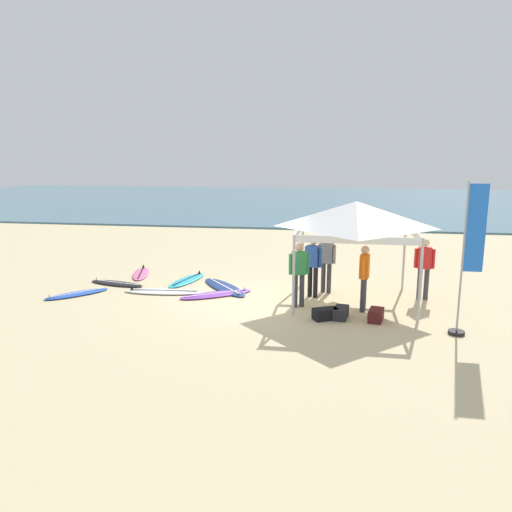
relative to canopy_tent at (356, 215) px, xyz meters
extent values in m
plane|color=beige|center=(-2.81, -0.31, -2.39)|extent=(80.00, 80.00, 0.00)
cube|color=teal|center=(-2.81, 31.23, -2.34)|extent=(80.00, 36.00, 0.10)
cylinder|color=#B7B7BC|center=(-1.50, -1.50, -1.36)|extent=(0.07, 0.07, 2.05)
cylinder|color=#B7B7BC|center=(1.50, -1.50, -1.36)|extent=(0.07, 0.07, 2.05)
cylinder|color=#B7B7BC|center=(-1.50, 1.50, -1.36)|extent=(0.07, 0.07, 2.05)
cylinder|color=#B7B7BC|center=(1.50, 1.50, -1.36)|extent=(0.07, 0.07, 2.05)
cube|color=white|center=(0.00, -1.50, -0.43)|extent=(3.00, 0.03, 0.18)
cube|color=white|center=(0.00, 1.50, -0.43)|extent=(3.00, 0.03, 0.18)
cube|color=white|center=(-1.50, 0.00, -0.43)|extent=(0.03, 3.00, 0.18)
cube|color=white|center=(1.50, 0.00, -0.43)|extent=(0.03, 3.00, 0.18)
pyramid|color=white|center=(0.00, 0.00, 0.01)|extent=(3.12, 3.12, 0.70)
ellipsoid|color=purple|center=(-3.84, -0.02, -2.35)|extent=(2.11, 1.72, 0.07)
cube|color=white|center=(-3.84, -0.02, -2.31)|extent=(1.54, 1.09, 0.01)
cone|color=white|center=(-3.11, 0.49, -2.26)|extent=(0.09, 0.09, 0.12)
ellipsoid|color=black|center=(-7.20, 0.66, -2.35)|extent=(1.95, 0.92, 0.07)
cube|color=white|center=(-7.20, 0.66, -2.31)|extent=(1.57, 0.40, 0.01)
cone|color=white|center=(-7.95, 0.83, -2.26)|extent=(0.09, 0.09, 0.12)
ellipsoid|color=pink|center=(-6.97, 2.02, -2.35)|extent=(1.01, 1.95, 0.07)
cube|color=black|center=(-6.97, 2.02, -2.31)|extent=(0.49, 1.55, 0.01)
cone|color=black|center=(-7.18, 2.76, -2.26)|extent=(0.09, 0.09, 0.12)
ellipsoid|color=#23B2CC|center=(-5.16, 1.42, -2.35)|extent=(0.97, 2.09, 0.07)
cube|color=black|center=(-5.16, 1.42, -2.31)|extent=(0.41, 1.69, 0.01)
cone|color=black|center=(-4.98, 2.23, -2.26)|extent=(0.09, 0.09, 0.12)
ellipsoid|color=white|center=(-5.42, 0.01, -2.35)|extent=(2.39, 0.82, 0.07)
cube|color=black|center=(-5.42, 0.01, -2.31)|extent=(1.99, 0.20, 0.01)
cone|color=black|center=(-6.38, -0.07, -2.26)|extent=(0.09, 0.09, 0.12)
ellipsoid|color=navy|center=(-3.80, 0.79, -2.35)|extent=(2.04, 2.32, 0.07)
cube|color=white|center=(-3.80, 0.79, -2.31)|extent=(1.33, 1.65, 0.01)
cone|color=white|center=(-3.17, 0.01, -2.26)|extent=(0.09, 0.09, 0.12)
ellipsoid|color=blue|center=(-7.81, -0.63, -2.35)|extent=(1.58, 1.73, 0.07)
cube|color=white|center=(-7.81, -0.63, -2.31)|extent=(1.06, 1.22, 0.01)
cone|color=white|center=(-8.30, -1.21, -2.26)|extent=(0.09, 0.09, 0.12)
cylinder|color=black|center=(-1.19, 0.32, -1.95)|extent=(0.13, 0.13, 0.88)
cylinder|color=black|center=(-1.03, 0.24, -1.95)|extent=(0.13, 0.13, 0.88)
cube|color=#2851B2|center=(-1.11, 0.28, -1.21)|extent=(0.42, 0.36, 0.60)
sphere|color=tan|center=(-1.11, 0.28, -0.78)|extent=(0.21, 0.21, 0.21)
cylinder|color=#2851B2|center=(-1.31, 0.39, -1.23)|extent=(0.09, 0.09, 0.54)
cylinder|color=#2851B2|center=(-0.91, 0.17, -1.23)|extent=(0.09, 0.09, 0.54)
cylinder|color=#383842|center=(-1.52, -0.73, -1.95)|extent=(0.13, 0.13, 0.88)
cylinder|color=#383842|center=(-1.35, -0.67, -1.95)|extent=(0.13, 0.13, 0.88)
cube|color=#2D8C47|center=(-1.43, -0.70, -1.21)|extent=(0.41, 0.33, 0.60)
sphere|color=tan|center=(-1.43, -0.70, -0.78)|extent=(0.21, 0.21, 0.21)
cylinder|color=#2D8C47|center=(-1.65, -0.78, -1.23)|extent=(0.09, 0.09, 0.54)
cylinder|color=#2D8C47|center=(-1.21, -0.63, -1.23)|extent=(0.09, 0.09, 0.54)
cylinder|color=#383842|center=(2.01, 0.56, -1.95)|extent=(0.13, 0.13, 0.88)
cylinder|color=#383842|center=(1.83, 0.58, -1.95)|extent=(0.13, 0.13, 0.88)
cube|color=red|center=(1.92, 0.57, -1.21)|extent=(0.38, 0.25, 0.60)
sphere|color=beige|center=(1.92, 0.57, -0.78)|extent=(0.21, 0.21, 0.21)
cylinder|color=red|center=(2.15, 0.55, -1.23)|extent=(0.09, 0.09, 0.54)
cylinder|color=red|center=(1.69, 0.59, -1.23)|extent=(0.09, 0.09, 0.54)
cylinder|color=#383842|center=(0.22, -0.90, -1.95)|extent=(0.13, 0.13, 0.88)
cylinder|color=#383842|center=(0.25, -0.73, -1.95)|extent=(0.13, 0.13, 0.88)
cube|color=orange|center=(0.24, -0.81, -1.21)|extent=(0.28, 0.39, 0.60)
sphere|color=tan|center=(0.24, -0.81, -0.78)|extent=(0.21, 0.21, 0.21)
cylinder|color=orange|center=(0.20, -1.04, -1.23)|extent=(0.09, 0.09, 0.54)
cylinder|color=orange|center=(0.28, -0.59, -1.23)|extent=(0.09, 0.09, 0.54)
cylinder|color=#383842|center=(-0.83, 0.86, -1.95)|extent=(0.13, 0.13, 0.88)
cylinder|color=#383842|center=(-0.66, 0.79, -1.95)|extent=(0.13, 0.13, 0.88)
cube|color=gray|center=(-0.75, 0.82, -1.21)|extent=(0.41, 0.33, 0.60)
sphere|color=#9E7051|center=(-0.75, 0.82, -0.78)|extent=(0.21, 0.21, 0.21)
cylinder|color=gray|center=(-0.96, 0.91, -1.23)|extent=(0.09, 0.09, 0.54)
cylinder|color=gray|center=(-0.53, 0.74, -1.23)|extent=(0.09, 0.09, 0.54)
cylinder|color=#99999E|center=(2.23, -2.19, -0.69)|extent=(0.04, 0.04, 3.40)
cube|color=blue|center=(2.45, -2.19, 0.01)|extent=(0.40, 0.02, 1.90)
cylinder|color=black|center=(2.23, -2.19, -2.35)|extent=(0.36, 0.36, 0.08)
cube|color=#232328|center=(-0.32, -1.49, -2.25)|extent=(0.41, 0.64, 0.28)
cube|color=#4C1919|center=(0.52, -1.54, -2.25)|extent=(0.44, 0.65, 0.28)
cube|color=black|center=(-0.69, -1.65, -2.25)|extent=(0.68, 0.56, 0.28)
camera|label=1|loc=(-0.48, -13.18, 1.50)|focal=34.35mm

